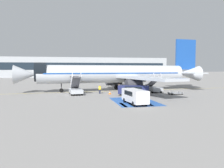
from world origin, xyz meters
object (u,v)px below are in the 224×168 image
fuel_tanker (115,78)px  ground_crew_0 (130,88)px  airliner (117,74)px  service_van_0 (135,95)px  traffic_cone_0 (110,93)px  boarding_stairs_forward (76,89)px  ground_crew_2 (119,87)px  terminal_building (69,67)px  service_van_1 (133,89)px  baggage_cart (175,93)px  boarding_stairs_aft (153,87)px  ground_crew_1 (119,88)px  ground_crew_3 (100,89)px

fuel_tanker → ground_crew_0: (-2.60, -27.73, -0.81)m
airliner → service_van_0: (-1.40, -18.12, -2.49)m
service_van_0 → traffic_cone_0: 12.24m
boarding_stairs_forward → traffic_cone_0: (6.42, -0.70, -0.71)m
boarding_stairs_forward → traffic_cone_0: 6.49m
service_van_0 → ground_crew_2: (1.24, 15.09, -0.19)m
airliner → terminal_building: airliner is taller
service_van_0 → service_van_1: bearing=-110.9°
baggage_cart → fuel_tanker: bearing=-173.2°
airliner → terminal_building: (-10.77, 86.39, 2.09)m
service_van_0 → fuel_tanker: bearing=-103.5°
boarding_stairs_aft → service_van_1: 7.39m
boarding_stairs_aft → ground_crew_2: boarding_stairs_aft is taller
ground_crew_0 → ground_crew_1: ground_crew_1 is taller
traffic_cone_0 → terminal_building: size_ratio=0.01×
boarding_stairs_forward → baggage_cart: bearing=-15.4°
airliner → boarding_stairs_aft: airliner is taller
fuel_tanker → ground_crew_2: bearing=-101.9°
traffic_cone_0 → terminal_building: 92.89m
boarding_stairs_forward → terminal_building: (-1.69, 91.67, 4.77)m
boarding_stairs_forward → ground_crew_1: bearing=0.3°
boarding_stairs_forward → ground_crew_3: (4.64, 0.47, -0.06)m
service_van_1 → terminal_building: 95.91m
airliner → traffic_cone_0: 7.38m
ground_crew_3 → ground_crew_0: bearing=-148.5°
fuel_tanker → service_van_0: fuel_tanker is taller
ground_crew_2 → traffic_cone_0: (-2.50, -2.96, -0.71)m
ground_crew_2 → traffic_cone_0: bearing=-51.7°
airliner → boarding_stairs_forward: 10.84m
fuel_tanker → service_van_1: (-3.25, -32.22, -0.65)m
boarding_stairs_aft → ground_crew_3: 11.31m
boarding_stairs_forward → terminal_building: terminal_building is taller
traffic_cone_0 → ground_crew_1: bearing=35.4°
fuel_tanker → baggage_cart: size_ratio=3.50×
ground_crew_0 → ground_crew_2: 2.33m
boarding_stairs_aft → ground_crew_0: (-4.95, -0.33, -0.02)m
airliner → baggage_cart: size_ratio=15.81×
boarding_stairs_forward → boarding_stairs_aft: bearing=0.0°
boarding_stairs_aft → airliner: bearing=145.4°
ground_crew_1 → traffic_cone_0: bearing=33.6°
airliner → ground_crew_2: 4.05m
ground_crew_0 → service_van_0: bearing=168.5°
boarding_stairs_aft → fuel_tanker: size_ratio=0.58×
boarding_stairs_forward → baggage_cart: (18.58, -3.33, -0.76)m
terminal_building → baggage_cart: bearing=-78.0°
boarding_stairs_forward → baggage_cart: 18.89m
airliner → terminal_building: 87.08m
ground_crew_3 → airliner: bearing=-107.1°
baggage_cart → ground_crew_1: bearing=-114.6°
airliner → service_van_0: size_ratio=7.38×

